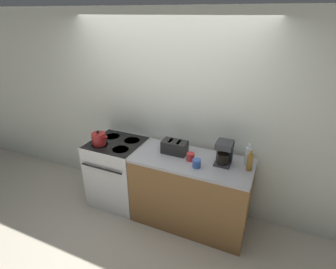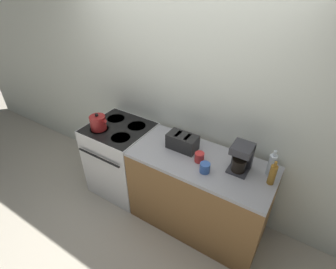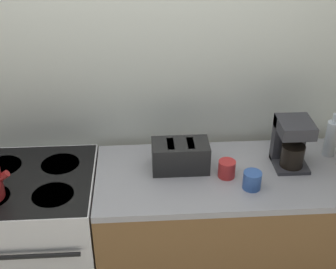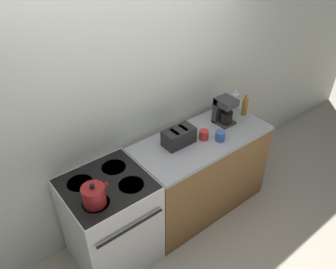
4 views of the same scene
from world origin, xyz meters
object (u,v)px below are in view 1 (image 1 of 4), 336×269
(bottle_clear, at_px, (248,156))
(toaster, at_px, (175,147))
(bottle_amber, at_px, (250,162))
(coffee_maker, at_px, (224,152))
(cup_red, at_px, (190,157))
(kettle, at_px, (99,139))
(stove, at_px, (119,171))
(cup_blue, at_px, (197,163))

(bottle_clear, bearing_deg, toaster, -174.43)
(toaster, height_order, bottle_amber, bottle_amber)
(coffee_maker, distance_m, cup_red, 0.39)
(kettle, bearing_deg, bottle_clear, 8.47)
(stove, xyz_separation_m, toaster, (0.83, 0.05, 0.54))
(coffee_maker, bearing_deg, bottle_clear, 16.93)
(kettle, distance_m, toaster, 1.01)
(toaster, relative_size, cup_red, 3.26)
(kettle, distance_m, bottle_amber, 1.91)
(kettle, distance_m, cup_red, 1.24)
(kettle, xyz_separation_m, bottle_amber, (1.90, 0.16, 0.02))
(stove, distance_m, kettle, 0.58)
(cup_red, bearing_deg, toaster, 159.20)
(toaster, relative_size, coffee_maker, 1.10)
(stove, distance_m, bottle_clear, 1.79)
(bottle_amber, distance_m, cup_red, 0.67)
(stove, height_order, kettle, kettle)
(coffee_maker, distance_m, cup_blue, 0.35)
(kettle, xyz_separation_m, toaster, (1.00, 0.19, -0.00))
(coffee_maker, relative_size, cup_red, 2.98)
(bottle_clear, bearing_deg, kettle, -171.53)
(toaster, distance_m, bottle_clear, 0.87)
(bottle_clear, distance_m, bottle_amber, 0.12)
(stove, height_order, bottle_clear, bottle_clear)
(toaster, bearing_deg, bottle_amber, -1.78)
(toaster, distance_m, cup_blue, 0.41)
(stove, distance_m, bottle_amber, 1.82)
(stove, bearing_deg, kettle, -140.02)
(bottle_amber, relative_size, cup_red, 2.55)
(cup_blue, bearing_deg, cup_red, 135.37)
(coffee_maker, height_order, cup_blue, coffee_maker)
(coffee_maker, distance_m, bottle_clear, 0.27)
(stove, bearing_deg, toaster, 3.70)
(coffee_maker, bearing_deg, cup_red, -165.06)
(stove, bearing_deg, cup_red, -2.03)
(bottle_clear, relative_size, cup_blue, 2.78)
(bottle_clear, bearing_deg, cup_red, -164.24)
(coffee_maker, xyz_separation_m, cup_red, (-0.37, -0.10, -0.10))
(kettle, relative_size, toaster, 0.73)
(bottle_amber, bearing_deg, cup_red, -174.51)
(toaster, relative_size, bottle_clear, 1.17)
(stove, relative_size, cup_red, 9.89)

